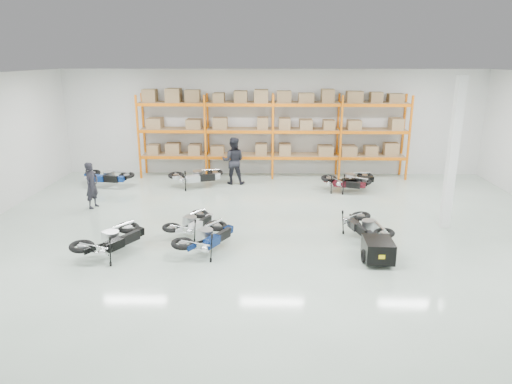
{
  "coord_description": "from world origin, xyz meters",
  "views": [
    {
      "loc": [
        -0.21,
        -12.71,
        4.99
      ],
      "look_at": [
        -0.55,
        0.35,
        1.1
      ],
      "focal_mm": 32.0,
      "sensor_mm": 36.0,
      "label": 1
    }
  ],
  "objects_px": {
    "moto_touring_right": "(365,222)",
    "moto_back_b": "(197,173)",
    "trailer": "(378,250)",
    "moto_back_c": "(350,176)",
    "person_left": "(92,185)",
    "person_back": "(233,161)",
    "moto_back_a": "(106,173)",
    "moto_silver_left": "(192,219)",
    "moto_blue_centre": "(207,232)",
    "moto_black_far_left": "(112,235)",
    "moto_back_d": "(346,179)"
  },
  "relations": [
    {
      "from": "moto_touring_right",
      "to": "moto_back_b",
      "type": "distance_m",
      "value": 7.66
    },
    {
      "from": "trailer",
      "to": "moto_back_c",
      "type": "relative_size",
      "value": 0.8
    },
    {
      "from": "person_left",
      "to": "person_back",
      "type": "bearing_deg",
      "value": -40.55
    },
    {
      "from": "trailer",
      "to": "moto_touring_right",
      "type": "bearing_deg",
      "value": 91.43
    },
    {
      "from": "moto_touring_right",
      "to": "moto_back_a",
      "type": "bearing_deg",
      "value": 136.11
    },
    {
      "from": "moto_silver_left",
      "to": "trailer",
      "type": "xyz_separation_m",
      "value": [
        4.96,
        -1.78,
        -0.13
      ]
    },
    {
      "from": "moto_blue_centre",
      "to": "moto_back_c",
      "type": "bearing_deg",
      "value": -99.73
    },
    {
      "from": "trailer",
      "to": "moto_blue_centre",
      "type": "bearing_deg",
      "value": 173.6
    },
    {
      "from": "moto_black_far_left",
      "to": "moto_back_d",
      "type": "relative_size",
      "value": 1.12
    },
    {
      "from": "moto_back_b",
      "to": "person_back",
      "type": "height_order",
      "value": "person_back"
    },
    {
      "from": "person_left",
      "to": "moto_blue_centre",
      "type": "bearing_deg",
      "value": -114.81
    },
    {
      "from": "moto_back_d",
      "to": "person_left",
      "type": "xyz_separation_m",
      "value": [
        -8.96,
        -2.11,
        0.29
      ]
    },
    {
      "from": "moto_silver_left",
      "to": "moto_touring_right",
      "type": "xyz_separation_m",
      "value": [
        4.96,
        -0.18,
        0.03
      ]
    },
    {
      "from": "moto_silver_left",
      "to": "moto_black_far_left",
      "type": "distance_m",
      "value": 2.34
    },
    {
      "from": "moto_black_far_left",
      "to": "moto_back_c",
      "type": "relative_size",
      "value": 0.99
    },
    {
      "from": "moto_silver_left",
      "to": "moto_touring_right",
      "type": "relative_size",
      "value": 0.94
    },
    {
      "from": "moto_back_a",
      "to": "person_left",
      "type": "bearing_deg",
      "value": -157.77
    },
    {
      "from": "moto_back_c",
      "to": "person_left",
      "type": "height_order",
      "value": "person_left"
    },
    {
      "from": "moto_back_b",
      "to": "person_back",
      "type": "xyz_separation_m",
      "value": [
        1.42,
        0.55,
        0.38
      ]
    },
    {
      "from": "moto_black_far_left",
      "to": "person_left",
      "type": "relative_size",
      "value": 1.16
    },
    {
      "from": "moto_blue_centre",
      "to": "person_left",
      "type": "bearing_deg",
      "value": -10.38
    },
    {
      "from": "person_left",
      "to": "moto_back_a",
      "type": "bearing_deg",
      "value": 23.69
    },
    {
      "from": "moto_touring_right",
      "to": "moto_back_d",
      "type": "height_order",
      "value": "moto_touring_right"
    },
    {
      "from": "moto_silver_left",
      "to": "trailer",
      "type": "height_order",
      "value": "moto_silver_left"
    },
    {
      "from": "moto_silver_left",
      "to": "moto_back_a",
      "type": "height_order",
      "value": "moto_back_a"
    },
    {
      "from": "moto_back_b",
      "to": "person_left",
      "type": "distance_m",
      "value": 4.14
    },
    {
      "from": "moto_back_c",
      "to": "moto_black_far_left",
      "type": "bearing_deg",
      "value": 113.35
    },
    {
      "from": "moto_back_d",
      "to": "person_left",
      "type": "relative_size",
      "value": 1.03
    },
    {
      "from": "moto_back_c",
      "to": "person_back",
      "type": "xyz_separation_m",
      "value": [
        -4.57,
        0.84,
        0.39
      ]
    },
    {
      "from": "trailer",
      "to": "moto_back_a",
      "type": "xyz_separation_m",
      "value": [
        -9.16,
        6.76,
        0.2
      ]
    },
    {
      "from": "trailer",
      "to": "moto_back_d",
      "type": "bearing_deg",
      "value": 89.5
    },
    {
      "from": "moto_back_d",
      "to": "moto_blue_centre",
      "type": "bearing_deg",
      "value": 160.55
    },
    {
      "from": "moto_back_c",
      "to": "moto_back_d",
      "type": "relative_size",
      "value": 1.13
    },
    {
      "from": "trailer",
      "to": "person_back",
      "type": "bearing_deg",
      "value": 120.78
    },
    {
      "from": "moto_back_a",
      "to": "moto_back_b",
      "type": "xyz_separation_m",
      "value": [
        3.58,
        0.09,
        0.01
      ]
    },
    {
      "from": "trailer",
      "to": "moto_back_b",
      "type": "height_order",
      "value": "moto_back_b"
    },
    {
      "from": "moto_back_b",
      "to": "person_left",
      "type": "bearing_deg",
      "value": 112.21
    },
    {
      "from": "moto_black_far_left",
      "to": "moto_silver_left",
      "type": "bearing_deg",
      "value": -111.44
    },
    {
      "from": "moto_silver_left",
      "to": "moto_back_b",
      "type": "xyz_separation_m",
      "value": [
        -0.62,
        5.07,
        0.09
      ]
    },
    {
      "from": "moto_blue_centre",
      "to": "trailer",
      "type": "distance_m",
      "value": 4.4
    },
    {
      "from": "moto_touring_right",
      "to": "person_left",
      "type": "distance_m",
      "value": 9.13
    },
    {
      "from": "moto_touring_right",
      "to": "moto_back_c",
      "type": "bearing_deg",
      "value": 70.72
    },
    {
      "from": "moto_black_far_left",
      "to": "moto_back_c",
      "type": "distance_m",
      "value": 9.53
    },
    {
      "from": "moto_back_c",
      "to": "moto_back_a",
      "type": "bearing_deg",
      "value": 71.36
    },
    {
      "from": "moto_back_c",
      "to": "moto_back_d",
      "type": "xyz_separation_m",
      "value": [
        -0.2,
        -0.25,
        -0.07
      ]
    },
    {
      "from": "moto_back_c",
      "to": "person_left",
      "type": "xyz_separation_m",
      "value": [
        -9.16,
        -2.36,
        0.22
      ]
    },
    {
      "from": "moto_black_far_left",
      "to": "moto_back_d",
      "type": "bearing_deg",
      "value": -109.12
    },
    {
      "from": "moto_touring_right",
      "to": "moto_back_a",
      "type": "xyz_separation_m",
      "value": [
        -9.16,
        5.16,
        0.04
      ]
    },
    {
      "from": "moto_touring_right",
      "to": "moto_back_d",
      "type": "relative_size",
      "value": 1.03
    },
    {
      "from": "moto_blue_centre",
      "to": "moto_black_far_left",
      "type": "relative_size",
      "value": 0.97
    }
  ]
}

